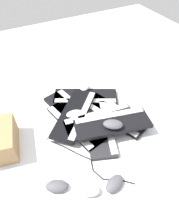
# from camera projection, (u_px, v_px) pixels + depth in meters

# --- Properties ---
(ground_plane) EXTENTS (3.20, 3.20, 0.00)m
(ground_plane) POSITION_uv_depth(u_px,v_px,m) (88.00, 123.00, 1.26)
(ground_plane) COLOR silver
(keyboard_0) EXTENTS (0.46, 0.29, 0.03)m
(keyboard_0) POSITION_uv_depth(u_px,v_px,m) (99.00, 127.00, 1.22)
(keyboard_0) COLOR #232326
(keyboard_0) RESTS_ON ground
(keyboard_1) EXTENTS (0.46, 0.30, 0.03)m
(keyboard_1) POSITION_uv_depth(u_px,v_px,m) (114.00, 114.00, 1.29)
(keyboard_1) COLOR black
(keyboard_1) RESTS_ON ground
(keyboard_2) EXTENTS (0.34, 0.46, 0.03)m
(keyboard_2) POSITION_uv_depth(u_px,v_px,m) (85.00, 97.00, 1.41)
(keyboard_2) COLOR black
(keyboard_2) RESTS_ON ground
(keyboard_3) EXTENTS (0.46, 0.25, 0.03)m
(keyboard_3) POSITION_uv_depth(u_px,v_px,m) (72.00, 111.00, 1.31)
(keyboard_3) COLOR black
(keyboard_3) RESTS_ON ground
(keyboard_4) EXTENTS (0.46, 0.25, 0.03)m
(keyboard_4) POSITION_uv_depth(u_px,v_px,m) (76.00, 123.00, 1.24)
(keyboard_4) COLOR black
(keyboard_4) RESTS_ON ground
(keyboard_5) EXTENTS (0.20, 0.45, 0.03)m
(keyboard_5) POSITION_uv_depth(u_px,v_px,m) (101.00, 121.00, 1.21)
(keyboard_5) COLOR #232326
(keyboard_5) RESTS_ON keyboard_0
(keyboard_6) EXTENTS (0.42, 0.42, 0.03)m
(keyboard_6) POSITION_uv_depth(u_px,v_px,m) (75.00, 114.00, 1.26)
(keyboard_6) COLOR black
(keyboard_6) RESTS_ON keyboard_4
(keyboard_7) EXTENTS (0.25, 0.46, 0.03)m
(keyboard_7) POSITION_uv_depth(u_px,v_px,m) (113.00, 123.00, 1.16)
(keyboard_7) COLOR black
(keyboard_7) RESTS_ON keyboard_5
(mouse_0) EXTENTS (0.11, 0.13, 0.04)m
(mouse_0) POSITION_uv_depth(u_px,v_px,m) (113.00, 124.00, 1.11)
(mouse_0) COLOR #4C4C51
(mouse_0) RESTS_ON keyboard_7
(mouse_1) EXTENTS (0.10, 0.13, 0.04)m
(mouse_1) POSITION_uv_depth(u_px,v_px,m) (115.00, 184.00, 0.97)
(mouse_1) COLOR #4C4C51
(mouse_1) RESTS_ON ground
(mouse_2) EXTENTS (0.08, 0.12, 0.04)m
(mouse_2) POSITION_uv_depth(u_px,v_px,m) (75.00, 114.00, 1.24)
(mouse_2) COLOR #B7B7BC
(mouse_2) RESTS_ON keyboard_3
(mouse_3) EXTENTS (0.13, 0.12, 0.04)m
(mouse_3) POSITION_uv_depth(u_px,v_px,m) (85.00, 86.00, 1.43)
(mouse_3) COLOR silver
(mouse_3) RESTS_ON keyboard_2
(mouse_4) EXTENTS (0.08, 0.12, 0.04)m
(mouse_4) POSITION_uv_depth(u_px,v_px,m) (109.00, 107.00, 1.29)
(mouse_4) COLOR silver
(mouse_4) RESTS_ON keyboard_1
(mouse_5) EXTENTS (0.11, 0.13, 0.04)m
(mouse_5) POSITION_uv_depth(u_px,v_px,m) (57.00, 186.00, 0.96)
(mouse_5) COLOR #4C4C51
(mouse_5) RESTS_ON ground
(mouse_6) EXTENTS (0.12, 0.13, 0.04)m
(mouse_6) POSITION_uv_depth(u_px,v_px,m) (89.00, 190.00, 0.95)
(mouse_6) COLOR #B7B7BC
(mouse_6) RESTS_ON ground
(cable_0) EXTENTS (0.44, 0.29, 0.01)m
(cable_0) POSITION_uv_depth(u_px,v_px,m) (89.00, 163.00, 1.06)
(cable_0) COLOR black
(cable_0) RESTS_ON ground
(cable_1) EXTENTS (0.13, 0.57, 0.01)m
(cable_1) POSITION_uv_depth(u_px,v_px,m) (89.00, 121.00, 1.26)
(cable_1) COLOR #59595B
(cable_1) RESTS_ON ground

